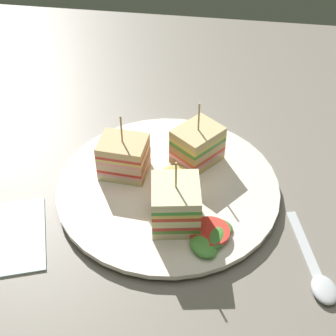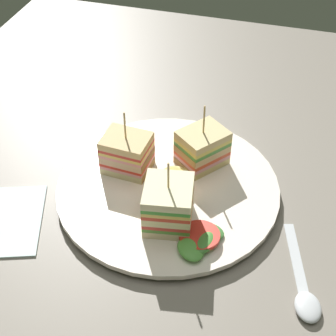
% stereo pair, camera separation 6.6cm
% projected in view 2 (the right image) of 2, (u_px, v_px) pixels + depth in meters
% --- Properties ---
extents(ground_plane, '(1.05, 0.92, 0.02)m').
position_uv_depth(ground_plane, '(168.00, 196.00, 0.69)').
color(ground_plane, gray).
extents(plate, '(0.30, 0.30, 0.01)m').
position_uv_depth(plate, '(168.00, 188.00, 0.68)').
color(plate, white).
rests_on(plate, ground_plane).
extents(sandwich_wedge_0, '(0.07, 0.07, 0.10)m').
position_uv_depth(sandwich_wedge_0, '(168.00, 205.00, 0.61)').
color(sandwich_wedge_0, beige).
rests_on(sandwich_wedge_0, plate).
extents(sandwich_wedge_1, '(0.08, 0.08, 0.10)m').
position_uv_depth(sandwich_wedge_1, '(202.00, 148.00, 0.69)').
color(sandwich_wedge_1, '#DFC27C').
rests_on(sandwich_wedge_1, plate).
extents(sandwich_wedge_2, '(0.05, 0.07, 0.09)m').
position_uv_depth(sandwich_wedge_2, '(127.00, 153.00, 0.68)').
color(sandwich_wedge_2, beige).
rests_on(sandwich_wedge_2, plate).
extents(chip_pile, '(0.07, 0.06, 0.02)m').
position_uv_depth(chip_pile, '(171.00, 184.00, 0.66)').
color(chip_pile, '#E3C169').
rests_on(chip_pile, plate).
extents(salad_garnish, '(0.07, 0.06, 0.01)m').
position_uv_depth(salad_garnish, '(200.00, 240.00, 0.60)').
color(salad_garnish, '#3E7A30').
rests_on(salad_garnish, plate).
extents(spoon, '(0.14, 0.06, 0.01)m').
position_uv_depth(spoon, '(305.00, 295.00, 0.56)').
color(spoon, silver).
rests_on(spoon, ground_plane).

